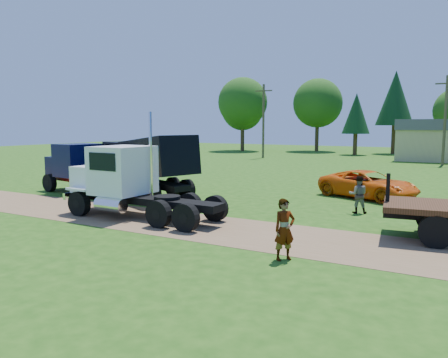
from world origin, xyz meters
The scene contains 11 objects.
ground centered at (0.00, 0.00, 0.00)m, with size 140.00×140.00×0.00m, color #1E4C10.
dirt_track centered at (0.00, 0.00, 0.01)m, with size 120.00×4.20×0.01m, color brown.
white_semi_tractor centered at (-5.37, 0.15, 1.60)m, with size 7.78×2.87×4.67m.
black_dump_truck centered at (-8.13, 4.94, 1.97)m, with size 8.35×5.03×3.57m.
navy_truck centered at (-12.01, 4.08, 1.51)m, with size 6.95×3.27×2.95m.
orange_pickup centered at (3.33, 10.44, 0.77)m, with size 2.55×5.53×1.54m, color #E55D0A.
spectator_a centered at (3.33, -2.48, 0.95)m, with size 0.69×0.45×1.89m, color #999999.
spectator_b centered at (3.74, 5.88, 0.88)m, with size 0.85×0.66×1.75m, color #999999.
tan_shed centered at (4.00, 40.00, 2.42)m, with size 6.20×5.40×4.70m.
utility_poles centered at (6.00, 35.00, 4.71)m, with size 42.20×0.28×9.00m.
tree_row centered at (0.87, 49.61, 6.98)m, with size 59.40×12.42×11.55m.
Camera 1 is at (7.99, -14.68, 4.10)m, focal length 35.00 mm.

